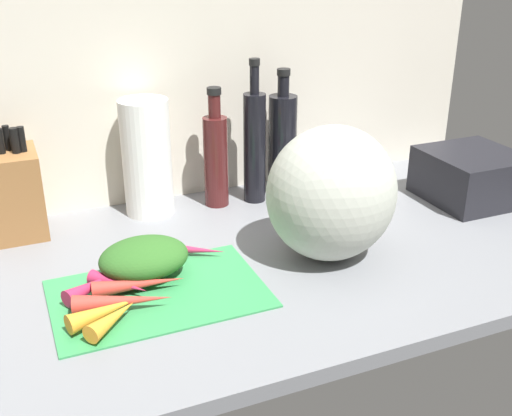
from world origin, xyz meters
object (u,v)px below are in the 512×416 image
object	(u,v)px
carrot_2	(104,311)
bottle_1	(255,145)
carrot_3	(139,284)
carrot_6	(113,318)
bottle_2	(282,142)
knife_block	(13,192)
carrot_4	(200,250)
carrot_0	(90,287)
winter_squash	(331,193)
paper_towel_roll	(147,158)
carrot_1	(119,284)
bottle_0	(216,157)
dish_rack	(471,176)
cutting_board	(158,293)
carrot_5	(123,301)

from	to	relation	value
carrot_2	bottle_1	xyz separation A→B (cm)	(45.49, 41.02, 12.05)
carrot_3	bottle_1	xyz separation A→B (cm)	(37.79, 33.99, 12.24)
carrot_3	bottle_1	size ratio (longest dim) A/B	0.48
carrot_6	bottle_2	size ratio (longest dim) A/B	0.35
knife_block	bottle_2	xyz separation A→B (cm)	(65.53, -0.55, 3.53)
carrot_4	knife_block	size ratio (longest dim) A/B	0.43
carrot_0	knife_block	xyz separation A→B (cm)	(-10.49, 34.57, 7.48)
carrot_2	knife_block	size ratio (longest dim) A/B	0.53
carrot_2	carrot_4	size ratio (longest dim) A/B	1.22
winter_squash	paper_towel_roll	xyz separation A→B (cm)	(-29.05, 36.63, -0.13)
carrot_0	knife_block	distance (cm)	36.89
knife_block	bottle_1	xyz separation A→B (cm)	(56.74, -3.03, 4.69)
carrot_1	knife_block	size ratio (longest dim) A/B	0.50
carrot_0	bottle_0	xyz separation A→B (cm)	(36.49, 32.73, 9.89)
carrot_3	bottle_1	world-z (taller)	bottle_1
carrot_1	dish_rack	bearing A→B (deg)	7.12
winter_squash	bottle_2	world-z (taller)	bottle_2
cutting_board	carrot_3	world-z (taller)	carrot_3
bottle_2	dish_rack	distance (cm)	48.59
carrot_1	carrot_4	bearing A→B (deg)	22.82
carrot_1	carrot_6	xyz separation A→B (cm)	(-3.29, -11.31, 0.20)
cutting_board	bottle_0	bearing A→B (deg)	55.82
carrot_2	winter_squash	distance (cm)	50.06
carrot_0	bottle_1	xyz separation A→B (cm)	(46.26, 31.54, 12.17)
carrot_2	bottle_0	distance (cm)	56.15
carrot_2	bottle_2	xyz separation A→B (cm)	(54.28, 43.50, 10.89)
carrot_4	bottle_1	size ratio (longest dim) A/B	0.30
carrot_2	paper_towel_roll	bearing A→B (deg)	66.47
cutting_board	carrot_1	distance (cm)	7.60
winter_squash	paper_towel_roll	distance (cm)	46.76
paper_towel_roll	bottle_0	bearing A→B (deg)	-5.91
carrot_5	dish_rack	distance (cm)	94.57
carrot_4	dish_rack	xyz separation A→B (cm)	(73.61, 3.74, 4.34)
winter_squash	carrot_5	bearing A→B (deg)	-173.25
carrot_0	winter_squash	xyz separation A→B (cm)	(48.95, -2.19, 11.60)
bottle_1	carrot_6	bearing A→B (deg)	-135.64
carrot_3	dish_rack	world-z (taller)	dish_rack
cutting_board	carrot_5	world-z (taller)	carrot_5
cutting_board	bottle_0	distance (cm)	45.56
winter_squash	bottle_0	size ratio (longest dim) A/B	0.95
carrot_3	winter_squash	distance (cm)	42.13
winter_squash	bottle_1	size ratio (longest dim) A/B	0.79
knife_block	bottle_0	distance (cm)	47.07
carrot_0	winter_squash	size ratio (longest dim) A/B	0.39
carrot_0	dish_rack	size ratio (longest dim) A/B	0.48
bottle_2	dish_rack	xyz separation A→B (cm)	(42.08, -23.17, -7.32)
paper_towel_roll	dish_rack	world-z (taller)	paper_towel_roll
bottle_0	dish_rack	distance (cm)	64.77
carrot_3	bottle_0	bearing A→B (deg)	51.46
cutting_board	carrot_4	world-z (taller)	carrot_4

